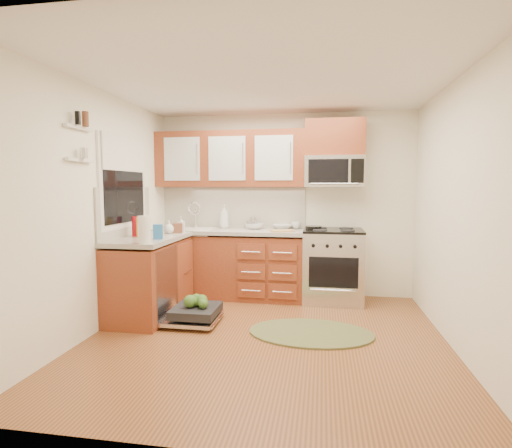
% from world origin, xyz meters
% --- Properties ---
extents(floor, '(3.50, 3.50, 0.00)m').
position_xyz_m(floor, '(0.00, 0.00, 0.00)').
color(floor, brown).
rests_on(floor, ground).
extents(ceiling, '(3.50, 3.50, 0.00)m').
position_xyz_m(ceiling, '(0.00, 0.00, 2.50)').
color(ceiling, white).
rests_on(ceiling, ground).
extents(wall_back, '(3.50, 0.04, 2.50)m').
position_xyz_m(wall_back, '(0.00, 1.75, 1.25)').
color(wall_back, white).
rests_on(wall_back, ground).
extents(wall_front, '(3.50, 0.04, 2.50)m').
position_xyz_m(wall_front, '(0.00, -1.75, 1.25)').
color(wall_front, white).
rests_on(wall_front, ground).
extents(wall_left, '(0.04, 3.50, 2.50)m').
position_xyz_m(wall_left, '(-1.75, 0.00, 1.25)').
color(wall_left, white).
rests_on(wall_left, ground).
extents(wall_right, '(0.04, 3.50, 2.50)m').
position_xyz_m(wall_right, '(1.75, 0.00, 1.25)').
color(wall_right, white).
rests_on(wall_right, ground).
extents(base_cabinet_back, '(2.05, 0.60, 0.85)m').
position_xyz_m(base_cabinet_back, '(-0.73, 1.45, 0.42)').
color(base_cabinet_back, maroon).
rests_on(base_cabinet_back, ground).
extents(base_cabinet_left, '(0.60, 1.25, 0.85)m').
position_xyz_m(base_cabinet_left, '(-1.45, 0.52, 0.42)').
color(base_cabinet_left, maroon).
rests_on(base_cabinet_left, ground).
extents(countertop_back, '(2.07, 0.64, 0.05)m').
position_xyz_m(countertop_back, '(-0.72, 1.44, 0.90)').
color(countertop_back, '#B4ACA4').
rests_on(countertop_back, base_cabinet_back).
extents(countertop_left, '(0.64, 1.27, 0.05)m').
position_xyz_m(countertop_left, '(-1.44, 0.53, 0.90)').
color(countertop_left, '#B4ACA4').
rests_on(countertop_left, base_cabinet_left).
extents(backsplash_back, '(2.05, 0.02, 0.57)m').
position_xyz_m(backsplash_back, '(-0.73, 1.74, 1.21)').
color(backsplash_back, '#B7B0A4').
rests_on(backsplash_back, ground).
extents(backsplash_left, '(0.02, 1.25, 0.57)m').
position_xyz_m(backsplash_left, '(-1.74, 0.52, 1.21)').
color(backsplash_left, '#B7B0A4').
rests_on(backsplash_left, ground).
extents(upper_cabinets, '(2.05, 0.35, 0.75)m').
position_xyz_m(upper_cabinets, '(-0.73, 1.57, 1.88)').
color(upper_cabinets, maroon).
rests_on(upper_cabinets, ground).
extents(cabinet_over_mw, '(0.76, 0.35, 0.47)m').
position_xyz_m(cabinet_over_mw, '(0.68, 1.57, 2.13)').
color(cabinet_over_mw, maroon).
rests_on(cabinet_over_mw, ground).
extents(range, '(0.76, 0.64, 0.95)m').
position_xyz_m(range, '(0.68, 1.43, 0.47)').
color(range, silver).
rests_on(range, ground).
extents(microwave, '(0.76, 0.38, 0.40)m').
position_xyz_m(microwave, '(0.68, 1.55, 1.70)').
color(microwave, silver).
rests_on(microwave, ground).
extents(sink, '(0.62, 0.50, 0.26)m').
position_xyz_m(sink, '(-1.25, 1.42, 0.80)').
color(sink, white).
rests_on(sink, ground).
extents(dishwasher, '(0.70, 0.60, 0.20)m').
position_xyz_m(dishwasher, '(-0.86, 0.30, 0.10)').
color(dishwasher, silver).
rests_on(dishwasher, ground).
extents(window, '(0.03, 1.05, 1.05)m').
position_xyz_m(window, '(-1.74, 0.50, 1.55)').
color(window, white).
rests_on(window, ground).
extents(window_blind, '(0.02, 0.96, 0.40)m').
position_xyz_m(window_blind, '(-1.71, 0.50, 1.88)').
color(window_blind, white).
rests_on(window_blind, ground).
extents(shelf_upper, '(0.04, 0.40, 0.03)m').
position_xyz_m(shelf_upper, '(-1.72, -0.35, 2.05)').
color(shelf_upper, white).
rests_on(shelf_upper, ground).
extents(shelf_lower, '(0.04, 0.40, 0.03)m').
position_xyz_m(shelf_lower, '(-1.72, -0.35, 1.75)').
color(shelf_lower, white).
rests_on(shelf_lower, ground).
extents(rug, '(1.28, 0.84, 0.02)m').
position_xyz_m(rug, '(0.44, 0.19, 0.01)').
color(rug, '#666A3C').
rests_on(rug, ground).
extents(skillet, '(0.27, 0.27, 0.04)m').
position_xyz_m(skillet, '(0.42, 1.42, 0.97)').
color(skillet, black).
rests_on(skillet, range).
extents(stock_pot, '(0.20, 0.20, 0.11)m').
position_xyz_m(stock_pot, '(-0.44, 1.59, 0.98)').
color(stock_pot, silver).
rests_on(stock_pot, countertop_back).
extents(cutting_board, '(0.34, 0.28, 0.02)m').
position_xyz_m(cutting_board, '(0.03, 1.28, 0.94)').
color(cutting_board, tan).
rests_on(cutting_board, countertop_back).
extents(canister, '(0.10, 0.10, 0.15)m').
position_xyz_m(canister, '(-0.42, 1.63, 1.00)').
color(canister, silver).
rests_on(canister, countertop_back).
extents(paper_towel_roll, '(0.16, 0.16, 0.28)m').
position_xyz_m(paper_towel_roll, '(-1.25, -0.02, 1.07)').
color(paper_towel_roll, white).
rests_on(paper_towel_roll, countertop_left).
extents(mustard_bottle, '(0.08, 0.08, 0.23)m').
position_xyz_m(mustard_bottle, '(-1.53, 0.45, 1.04)').
color(mustard_bottle, yellow).
rests_on(mustard_bottle, countertop_left).
extents(red_bottle, '(0.07, 0.07, 0.23)m').
position_xyz_m(red_bottle, '(-1.62, 0.51, 1.04)').
color(red_bottle, '#B70F17').
rests_on(red_bottle, countertop_left).
extents(wooden_box, '(0.15, 0.12, 0.12)m').
position_xyz_m(wooden_box, '(-1.25, 0.92, 0.99)').
color(wooden_box, brown).
rests_on(wooden_box, countertop_left).
extents(blue_carton, '(0.12, 0.09, 0.16)m').
position_xyz_m(blue_carton, '(-1.25, 0.32, 1.01)').
color(blue_carton, '#2569B0').
rests_on(blue_carton, countertop_left).
extents(bowl_a, '(0.31, 0.31, 0.06)m').
position_xyz_m(bowl_a, '(-0.00, 1.60, 0.96)').
color(bowl_a, '#999999').
rests_on(bowl_a, countertop_back).
extents(bowl_b, '(0.33, 0.33, 0.08)m').
position_xyz_m(bowl_b, '(-0.38, 1.54, 0.96)').
color(bowl_b, '#999999').
rests_on(bowl_b, countertop_back).
extents(cup, '(0.16, 0.16, 0.10)m').
position_xyz_m(cup, '(0.18, 1.65, 0.97)').
color(cup, '#999999').
rests_on(cup, countertop_back).
extents(soap_bottle_a, '(0.14, 0.14, 0.33)m').
position_xyz_m(soap_bottle_a, '(-0.81, 1.57, 1.09)').
color(soap_bottle_a, '#999999').
rests_on(soap_bottle_a, countertop_back).
extents(soap_bottle_b, '(0.11, 0.11, 0.19)m').
position_xyz_m(soap_bottle_b, '(-1.25, 1.05, 1.02)').
color(soap_bottle_b, '#999999').
rests_on(soap_bottle_b, countertop_left).
extents(soap_bottle_c, '(0.14, 0.14, 0.16)m').
position_xyz_m(soap_bottle_c, '(-1.34, 0.85, 1.01)').
color(soap_bottle_c, '#999999').
rests_on(soap_bottle_c, countertop_left).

